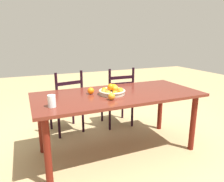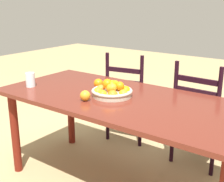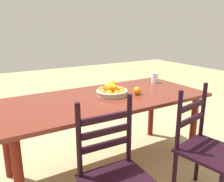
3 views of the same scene
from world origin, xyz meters
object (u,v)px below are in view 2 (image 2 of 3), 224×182
at_px(chair_near_window, 129,98).
at_px(fruit_bowl, 112,91).
at_px(dining_table, 123,109).
at_px(chair_by_cabinet, 200,117).
at_px(orange_loose_1, 98,83).
at_px(drinking_glass, 30,80).
at_px(orange_loose_0, 85,96).

bearing_deg(chair_near_window, fruit_bowl, 104.31).
relative_size(dining_table, chair_near_window, 2.08).
xyz_separation_m(chair_near_window, chair_by_cabinet, (0.80, -0.07, 0.00)).
relative_size(chair_near_window, orange_loose_1, 12.21).
bearing_deg(drinking_glass, chair_by_cabinet, 39.93).
xyz_separation_m(chair_near_window, drinking_glass, (-0.33, -1.01, 0.37)).
xyz_separation_m(orange_loose_0, orange_loose_1, (-0.13, 0.31, 0.00)).
height_order(dining_table, fruit_bowl, fruit_bowl).
distance_m(orange_loose_1, drinking_glass, 0.57).
bearing_deg(chair_by_cabinet, drinking_glass, 42.01).
xyz_separation_m(dining_table, orange_loose_0, (-0.18, -0.22, 0.13)).
distance_m(chair_near_window, chair_by_cabinet, 0.81).
bearing_deg(dining_table, chair_near_window, 119.92).
bearing_deg(orange_loose_1, chair_near_window, 102.42).
xyz_separation_m(dining_table, chair_by_cabinet, (0.34, 0.74, -0.22)).
xyz_separation_m(fruit_bowl, orange_loose_1, (-0.22, 0.11, -0.00)).
relative_size(dining_table, drinking_glass, 16.72).
height_order(dining_table, drinking_glass, drinking_glass).
distance_m(chair_near_window, fruit_bowl, 0.97).
distance_m(dining_table, chair_near_window, 0.95).
relative_size(chair_by_cabinet, fruit_bowl, 3.08).
bearing_deg(orange_loose_0, chair_by_cabinet, 61.59).
relative_size(chair_near_window, drinking_glass, 8.04).
relative_size(dining_table, orange_loose_0, 25.98).
xyz_separation_m(chair_by_cabinet, orange_loose_1, (-0.65, -0.64, 0.35)).
bearing_deg(fruit_bowl, orange_loose_0, -115.14).
height_order(dining_table, orange_loose_0, orange_loose_0).
distance_m(dining_table, fruit_bowl, 0.16).
bearing_deg(dining_table, orange_loose_1, 162.81).
distance_m(dining_table, chair_by_cabinet, 0.84).
bearing_deg(chair_by_cabinet, chair_near_window, -2.58).
distance_m(chair_near_window, orange_loose_1, 0.81).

